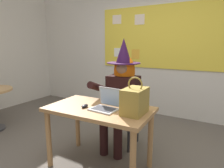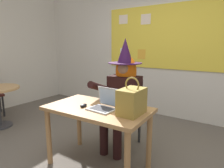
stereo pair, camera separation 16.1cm
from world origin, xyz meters
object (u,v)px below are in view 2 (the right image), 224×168
at_px(chair_at_desk, 126,108).
at_px(handbag, 132,101).
at_px(laptop, 104,104).
at_px(computer_mouse, 83,105).
at_px(desk_main, 98,116).
at_px(person_costumed, 123,89).

relative_size(chair_at_desk, handbag, 2.43).
relative_size(laptop, computer_mouse, 2.90).
bearing_deg(chair_at_desk, laptop, 6.94).
height_order(computer_mouse, handbag, handbag).
bearing_deg(chair_at_desk, computer_mouse, -11.62).
xyz_separation_m(desk_main, chair_at_desk, (-0.02, 0.69, -0.09)).
xyz_separation_m(laptop, computer_mouse, (-0.24, -0.07, -0.03)).
xyz_separation_m(person_costumed, computer_mouse, (-0.13, -0.64, -0.08)).
distance_m(desk_main, computer_mouse, 0.20).
bearing_deg(person_costumed, computer_mouse, -14.24).
bearing_deg(computer_mouse, person_costumed, 71.18).
height_order(chair_at_desk, person_costumed, person_costumed).
distance_m(person_costumed, laptop, 0.58).
height_order(laptop, computer_mouse, laptop).
height_order(chair_at_desk, handbag, handbag).
distance_m(desk_main, handbag, 0.48).
bearing_deg(desk_main, computer_mouse, -152.01).
xyz_separation_m(desk_main, computer_mouse, (-0.14, -0.07, 0.12)).
distance_m(chair_at_desk, computer_mouse, 0.80).
relative_size(person_costumed, handbag, 3.95).
bearing_deg(person_costumed, desk_main, -1.80).
height_order(chair_at_desk, computer_mouse, chair_at_desk).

